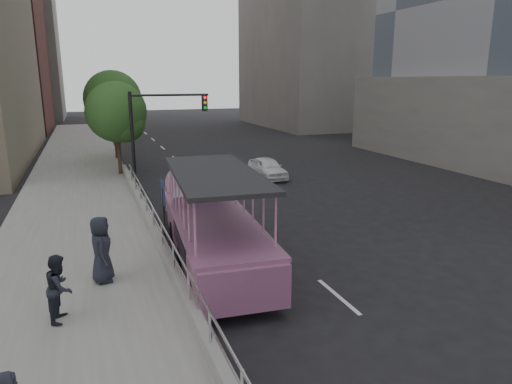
{
  "coord_description": "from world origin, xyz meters",
  "views": [
    {
      "loc": [
        -5.1,
        -11.96,
        5.78
      ],
      "look_at": [
        0.3,
        2.61,
        1.95
      ],
      "focal_mm": 32.0,
      "sensor_mm": 36.0,
      "label": 1
    }
  ],
  "objects": [
    {
      "name": "parking_sign",
      "position": [
        -2.88,
        3.0,
        1.59
      ],
      "size": [
        0.08,
        0.56,
        2.5
      ],
      "color": "black",
      "rests_on": "ground"
    },
    {
      "name": "sidewalk",
      "position": [
        -5.75,
        10.0,
        0.15
      ],
      "size": [
        5.5,
        80.0,
        0.3
      ],
      "primitive_type": "cube",
      "color": "#A3A29D",
      "rests_on": "ground"
    },
    {
      "name": "kerb_wall",
      "position": [
        -3.12,
        2.0,
        0.48
      ],
      "size": [
        0.24,
        30.0,
        0.36
      ],
      "primitive_type": "cube",
      "color": "#A9A8A3",
      "rests_on": "sidewalk"
    },
    {
      "name": "pedestrian_far",
      "position": [
        -5.0,
        0.59,
        1.24
      ],
      "size": [
        0.62,
        0.93,
        1.88
      ],
      "primitive_type": "imported",
      "rotation": [
        0.0,
        0.0,
        1.55
      ],
      "color": "#20242F",
      "rests_on": "sidewalk"
    },
    {
      "name": "car",
      "position": [
        4.92,
        13.09,
        0.62
      ],
      "size": [
        1.55,
        3.67,
        1.24
      ],
      "primitive_type": "imported",
      "rotation": [
        0.0,
        0.0,
        0.02
      ],
      "color": "white",
      "rests_on": "ground"
    },
    {
      "name": "duck_boat",
      "position": [
        -1.53,
        2.2,
        1.16
      ],
      "size": [
        3.0,
        9.58,
        3.13
      ],
      "color": "black",
      "rests_on": "ground"
    },
    {
      "name": "guardrail",
      "position": [
        -3.12,
        2.0,
        1.14
      ],
      "size": [
        0.07,
        22.0,
        0.71
      ],
      "color": "silver",
      "rests_on": "kerb_wall"
    },
    {
      "name": "ground",
      "position": [
        0.0,
        0.0,
        0.0
      ],
      "size": [
        160.0,
        160.0,
        0.0
      ],
      "primitive_type": "plane",
      "color": "black"
    },
    {
      "name": "pedestrian_mid",
      "position": [
        -5.99,
        -1.26,
        1.1
      ],
      "size": [
        0.76,
        0.89,
        1.6
      ],
      "primitive_type": "imported",
      "rotation": [
        0.0,
        0.0,
        1.36
      ],
      "color": "#20242F",
      "rests_on": "sidewalk"
    },
    {
      "name": "street_tree_far",
      "position": [
        -3.1,
        21.93,
        4.31
      ],
      "size": [
        3.97,
        3.97,
        6.45
      ],
      "color": "#39271A",
      "rests_on": "ground"
    },
    {
      "name": "street_tree_near",
      "position": [
        -3.3,
        15.93,
        3.82
      ],
      "size": [
        3.52,
        3.52,
        5.72
      ],
      "color": "#39271A",
      "rests_on": "ground"
    },
    {
      "name": "traffic_signal",
      "position": [
        -1.7,
        12.5,
        3.5
      ],
      "size": [
        4.2,
        0.32,
        5.2
      ],
      "color": "black",
      "rests_on": "ground"
    }
  ]
}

